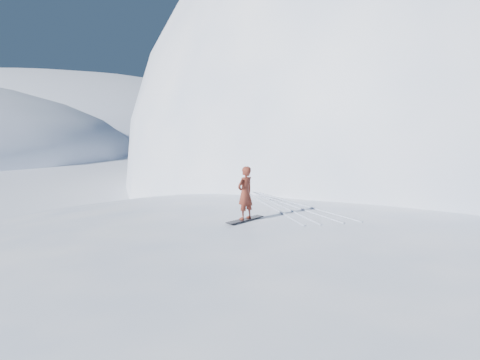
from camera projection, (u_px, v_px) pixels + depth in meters
The scene contains 9 objects.
ground at pixel (346, 337), 10.80m from camera, with size 400.00×400.00×0.00m, color white.
near_ridge at pixel (338, 289), 13.89m from camera, with size 36.00×28.00×4.80m, color white.
summit_peak at pixel (458, 179), 39.69m from camera, with size 60.00×56.00×56.00m, color white.
peak_shoulder at pixel (365, 193), 31.93m from camera, with size 28.00×24.00×18.00m, color white.
far_ridge_c at pixel (33, 141), 112.03m from camera, with size 140.00×90.00×36.00m, color white.
wind_bumps at pixel (300, 304), 12.79m from camera, with size 16.00×14.40×1.00m.
snowboard at pixel (245, 219), 13.16m from camera, with size 1.45×0.27×0.02m, color black.
snowboarder at pixel (245, 193), 13.04m from camera, with size 0.60×0.39×1.63m, color maroon.
board_tracks at pixel (286, 205), 15.37m from camera, with size 2.60×5.97×0.04m.
Camera 1 is at (-4.27, -9.58, 5.45)m, focal length 32.00 mm.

